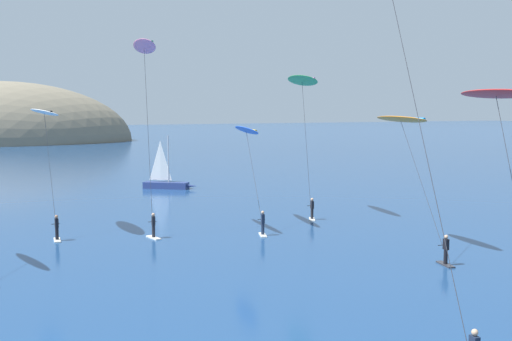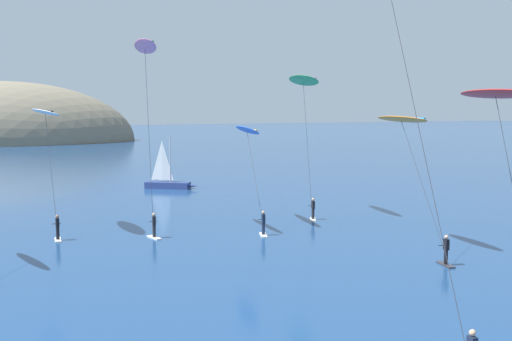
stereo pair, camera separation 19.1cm
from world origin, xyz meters
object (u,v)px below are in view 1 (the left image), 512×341
sailboat_near (169,183)px  kitesurfer_blue (247,137)px  kitesurfer_pink (145,59)px  kitesurfer_orange (404,129)px  kitesurfer_green (303,88)px  kitesurfer_black (395,9)px  kitesurfer_red (500,114)px  kitesurfer_white (45,119)px

sailboat_near → kitesurfer_blue: size_ratio=0.66×
sailboat_near → kitesurfer_pink: kitesurfer_pink is taller
kitesurfer_orange → kitesurfer_green: bearing=89.0°
kitesurfer_orange → kitesurfer_black: (-9.28, -11.43, 5.11)m
kitesurfer_green → kitesurfer_pink: kitesurfer_pink is taller
sailboat_near → kitesurfer_orange: kitesurfer_orange is taller
sailboat_near → kitesurfer_red: kitesurfer_red is taller
sailboat_near → kitesurfer_pink: (-8.30, -22.57, 11.36)m
kitesurfer_black → kitesurfer_white: bearing=111.4°
kitesurfer_pink → kitesurfer_black: bearing=-80.5°
kitesurfer_green → kitesurfer_white: size_ratio=1.30×
sailboat_near → kitesurfer_red: (1.06, -45.48, 7.83)m
kitesurfer_red → kitesurfer_white: bearing=121.3°
sailboat_near → kitesurfer_red: 46.16m
kitesurfer_blue → kitesurfer_pink: size_ratio=0.64×
kitesurfer_black → kitesurfer_pink: kitesurfer_black is taller
kitesurfer_green → kitesurfer_blue: kitesurfer_green is taller
kitesurfer_green → kitesurfer_blue: (-5.73, -2.07, -3.71)m
kitesurfer_white → kitesurfer_orange: bearing=-36.6°
kitesurfer_green → kitesurfer_white: kitesurfer_green is taller
kitesurfer_white → kitesurfer_blue: bearing=-12.3°
kitesurfer_orange → kitesurfer_red: kitesurfer_red is taller
sailboat_near → kitesurfer_pink: 26.60m
sailboat_near → kitesurfer_green: kitesurfer_green is taller
kitesurfer_blue → sailboat_near: bearing=88.3°
kitesurfer_green → kitesurfer_white: bearing=177.2°
kitesurfer_white → kitesurfer_green: bearing=-2.8°
kitesurfer_pink → kitesurfer_white: 8.08m
kitesurfer_orange → kitesurfer_blue: bearing=115.7°
kitesurfer_red → kitesurfer_pink: size_ratio=0.72×
sailboat_near → kitesurfer_blue: bearing=-91.7°
kitesurfer_blue → kitesurfer_red: kitesurfer_red is taller
kitesurfer_red → kitesurfer_blue: bearing=94.4°
kitesurfer_black → kitesurfer_red: (5.54, 0.01, -4.01)m
sailboat_near → kitesurfer_pink: bearing=-110.2°
kitesurfer_green → kitesurfer_blue: bearing=-160.2°
kitesurfer_red → kitesurfer_black: bearing=-179.9°
kitesurfer_green → kitesurfer_pink: (-13.35, -1.97, 1.77)m
kitesurfer_green → kitesurfer_black: kitesurfer_black is taller
kitesurfer_blue → kitesurfer_pink: (-7.62, 0.10, 5.48)m
kitesurfer_green → kitesurfer_pink: bearing=-171.6°
sailboat_near → kitesurfer_black: bearing=-95.6°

